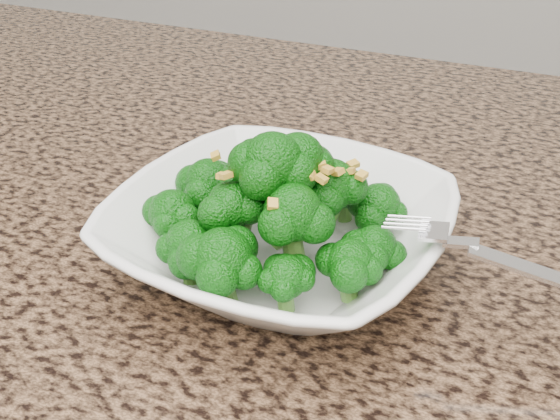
% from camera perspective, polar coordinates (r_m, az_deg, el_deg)
% --- Properties ---
extents(granite_counter, '(1.64, 1.04, 0.03)m').
position_cam_1_polar(granite_counter, '(0.58, -14.93, -3.18)').
color(granite_counter, brown).
rests_on(granite_counter, cabinet).
extents(bowl, '(0.25, 0.25, 0.06)m').
position_cam_1_polar(bowl, '(0.50, -0.00, -2.08)').
color(bowl, white).
rests_on(bowl, granite_counter).
extents(broccoli_pile, '(0.21, 0.21, 0.07)m').
position_cam_1_polar(broccoli_pile, '(0.47, -0.00, 4.45)').
color(broccoli_pile, '#0C580A').
rests_on(broccoli_pile, bowl).
extents(garlic_topping, '(0.12, 0.12, 0.01)m').
position_cam_1_polar(garlic_topping, '(0.45, -0.00, 8.74)').
color(garlic_topping, gold).
rests_on(garlic_topping, broccoli_pile).
extents(fork, '(0.18, 0.05, 0.01)m').
position_cam_1_polar(fork, '(0.44, 14.98, -2.71)').
color(fork, silver).
rests_on(fork, bowl).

